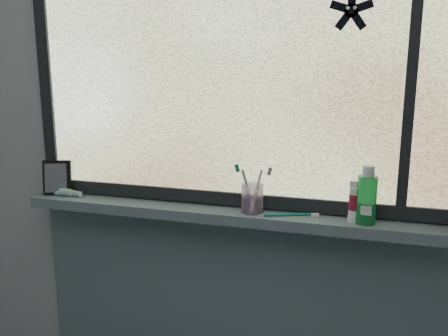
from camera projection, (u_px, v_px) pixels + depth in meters
wall_back at (235, 145)px, 1.86m from camera, size 3.00×0.01×2.50m
windowsill at (229, 215)px, 1.85m from camera, size 1.62×0.14×0.04m
sill_apron at (233, 331)px, 2.02m from camera, size 1.62×0.02×0.98m
window_pane at (233, 69)px, 1.78m from camera, size 1.50×0.01×1.00m
frame_bottom at (232, 198)px, 1.88m from camera, size 1.60×0.03×0.05m
frame_left at (46, 67)px, 1.99m from camera, size 0.05×0.03×1.10m
frame_mullion at (412, 70)px, 1.61m from camera, size 0.03×0.03×1.00m
starfish_sticker at (351, 10)px, 1.62m from camera, size 0.15×0.02×0.15m
vanity_mirror at (57, 178)px, 2.03m from camera, size 0.12×0.09×0.14m
toothpaste_tube at (70, 193)px, 2.02m from camera, size 0.17×0.05×0.03m
toothbrush_cup at (252, 198)px, 1.80m from camera, size 0.09×0.09×0.10m
toothbrush_lying at (288, 214)px, 1.77m from camera, size 0.20×0.09×0.01m
mouthwash_bottle at (367, 195)px, 1.67m from camera, size 0.08×0.08×0.16m
cream_tube at (355, 200)px, 1.70m from camera, size 0.05×0.05×0.10m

